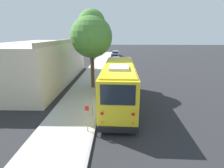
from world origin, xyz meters
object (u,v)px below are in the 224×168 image
(shuttle_bus, at_px, (119,82))
(parked_sedan_tan, at_px, (114,68))
(fire_hydrant, at_px, (103,75))
(sign_post_near, at_px, (87,118))
(parked_sedan_navy, at_px, (115,57))
(parked_sedan_silver, at_px, (116,54))
(parked_sedan_white, at_px, (116,61))
(street_tree, at_px, (91,34))
(sign_post_far, at_px, (92,107))

(shuttle_bus, distance_m, parked_sedan_tan, 13.15)
(shuttle_bus, bearing_deg, fire_hydrant, 14.93)
(parked_sedan_tan, height_order, sign_post_near, sign_post_near)
(sign_post_near, bearing_deg, parked_sedan_navy, -2.51)
(parked_sedan_navy, height_order, sign_post_near, sign_post_near)
(parked_sedan_tan, bearing_deg, parked_sedan_navy, 4.01)
(fire_hydrant, bearing_deg, parked_sedan_silver, -3.52)
(parked_sedan_tan, relative_size, fire_hydrant, 5.82)
(parked_sedan_white, bearing_deg, parked_sedan_silver, 2.45)
(parked_sedan_navy, xyz_separation_m, sign_post_near, (-30.08, 1.32, 0.36))
(parked_sedan_tan, relative_size, parked_sedan_silver, 1.02)
(parked_sedan_white, xyz_separation_m, parked_sedan_navy, (5.83, 0.28, -0.01))
(shuttle_bus, distance_m, parked_sedan_navy, 25.59)
(street_tree, distance_m, fire_hydrant, 6.29)
(parked_sedan_navy, relative_size, sign_post_near, 2.72)
(street_tree, relative_size, sign_post_far, 6.51)
(parked_sedan_silver, bearing_deg, fire_hydrant, -179.99)
(parked_sedan_tan, height_order, sign_post_far, sign_post_far)
(parked_sedan_tan, xyz_separation_m, parked_sedan_white, (6.65, -0.30, 0.01))
(parked_sedan_silver, distance_m, sign_post_far, 34.95)
(parked_sedan_silver, relative_size, sign_post_far, 3.82)
(parked_sedan_tan, distance_m, sign_post_near, 17.65)
(parked_sedan_navy, relative_size, sign_post_far, 3.55)
(fire_hydrant, bearing_deg, sign_post_near, -179.92)
(parked_sedan_navy, relative_size, street_tree, 0.55)
(parked_sedan_tan, bearing_deg, street_tree, 170.35)
(parked_sedan_white, xyz_separation_m, parked_sedan_silver, (12.75, 0.11, -0.01))
(parked_sedan_navy, bearing_deg, parked_sedan_white, -173.56)
(parked_sedan_tan, height_order, parked_sedan_white, parked_sedan_white)
(parked_sedan_tan, bearing_deg, sign_post_far, 179.39)
(parked_sedan_tan, distance_m, fire_hydrant, 5.19)
(street_tree, bearing_deg, shuttle_bus, -148.49)
(parked_sedan_white, bearing_deg, shuttle_bus, -177.21)
(street_tree, distance_m, sign_post_near, 10.12)
(shuttle_bus, bearing_deg, street_tree, 33.22)
(shuttle_bus, height_order, sign_post_near, shuttle_bus)
(parked_sedan_white, distance_m, parked_sedan_silver, 12.76)
(shuttle_bus, xyz_separation_m, parked_sedan_silver, (32.48, 0.39, -1.25))
(parked_sedan_white, bearing_deg, sign_post_far, 177.86)
(shuttle_bus, relative_size, parked_sedan_tan, 2.10)
(parked_sedan_white, relative_size, street_tree, 0.58)
(sign_post_far, bearing_deg, shuttle_bus, -37.61)
(street_tree, xyz_separation_m, fire_hydrant, (3.64, -0.82, -5.07))
(parked_sedan_navy, height_order, fire_hydrant, parked_sedan_navy)
(parked_sedan_white, height_order, fire_hydrant, parked_sedan_white)
(shuttle_bus, height_order, sign_post_far, shuttle_bus)
(parked_sedan_silver, distance_m, street_tree, 28.59)
(street_tree, bearing_deg, parked_sedan_navy, -5.82)
(parked_sedan_tan, bearing_deg, sign_post_near, 179.95)
(sign_post_near, distance_m, sign_post_far, 2.10)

